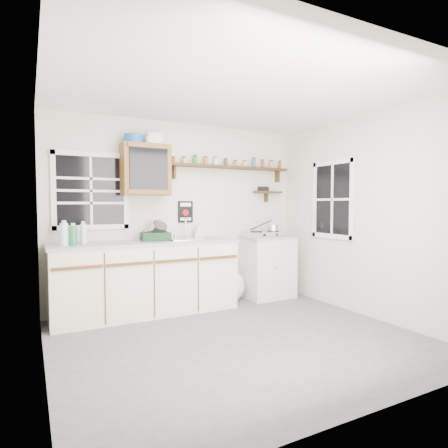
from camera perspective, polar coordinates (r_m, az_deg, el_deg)
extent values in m
cube|color=#4E4E50|center=(4.03, 2.27, -17.20)|extent=(3.60, 3.20, 0.02)
cube|color=white|center=(3.95, 2.35, 19.58)|extent=(3.60, 3.20, 0.02)
cube|color=beige|center=(3.29, -26.22, 0.38)|extent=(0.02, 3.20, 2.50)
cube|color=beige|center=(4.95, 20.81, 1.27)|extent=(0.02, 3.20, 2.50)
cube|color=beige|center=(5.25, -6.49, 1.53)|extent=(3.60, 0.02, 2.50)
cube|color=beige|center=(2.52, 20.84, -0.21)|extent=(3.60, 0.02, 2.50)
cube|color=beige|center=(4.86, -11.62, -8.26)|extent=(2.27, 0.60, 0.88)
cube|color=#9E9FA5|center=(4.79, -11.68, -2.85)|extent=(2.31, 0.62, 0.04)
cube|color=#5C3218|center=(4.35, -21.41, -6.24)|extent=(0.53, 0.02, 0.03)
cube|color=#5C3218|center=(4.44, -14.08, -5.93)|extent=(0.53, 0.02, 0.03)
cube|color=#5C3218|center=(4.61, -7.17, -5.55)|extent=(0.53, 0.02, 0.03)
cube|color=#5C3218|center=(4.83, -0.82, -5.12)|extent=(0.53, 0.02, 0.03)
cube|color=silver|center=(5.65, 6.62, -6.62)|extent=(0.70, 0.55, 0.88)
cube|color=#9E9FA5|center=(5.60, 6.64, -2.02)|extent=(0.73, 0.57, 0.03)
cube|color=silver|center=(4.96, -5.72, -2.31)|extent=(0.52, 0.44, 0.03)
cylinder|color=silver|center=(5.11, -5.87, -0.63)|extent=(0.02, 0.02, 0.28)
cylinder|color=silver|center=(5.05, -5.63, 0.80)|extent=(0.02, 0.14, 0.02)
cube|color=brown|center=(4.94, -11.88, 8.08)|extent=(0.60, 0.30, 0.65)
cube|color=black|center=(4.78, -11.35, 8.25)|extent=(0.48, 0.02, 0.52)
cylinder|color=#18479F|center=(4.95, -13.58, 12.48)|extent=(0.24, 0.24, 0.11)
cube|color=silver|center=(5.02, -10.64, 12.55)|extent=(0.18, 0.15, 0.14)
cylinder|color=silver|center=(4.95, -11.21, 12.44)|extent=(0.12, 0.12, 0.10)
cube|color=black|center=(5.48, 1.01, 8.62)|extent=(1.91, 0.18, 0.04)
cube|color=black|center=(5.16, -7.65, 7.83)|extent=(0.03, 0.10, 0.18)
cube|color=black|center=(5.96, 8.12, 7.18)|extent=(0.03, 0.10, 0.18)
cylinder|color=red|center=(5.13, -7.72, 9.58)|extent=(0.05, 0.05, 0.07)
cylinder|color=black|center=(5.14, -7.72, 10.06)|extent=(0.05, 0.05, 0.02)
cylinder|color=gold|center=(5.19, -6.04, 9.58)|extent=(0.06, 0.06, 0.08)
cylinder|color=black|center=(5.19, -6.05, 10.11)|extent=(0.05, 0.05, 0.02)
cylinder|color=#267226|center=(5.25, -4.40, 9.65)|extent=(0.06, 0.06, 0.11)
cylinder|color=black|center=(5.26, -4.41, 10.32)|extent=(0.05, 0.05, 0.02)
cylinder|color=#99591E|center=(5.31, -2.81, 9.55)|extent=(0.06, 0.06, 0.10)
cylinder|color=black|center=(5.32, -2.81, 10.18)|extent=(0.05, 0.05, 0.02)
cylinder|color=silver|center=(5.38, -1.25, 9.49)|extent=(0.06, 0.06, 0.11)
cylinder|color=black|center=(5.39, -1.25, 10.13)|extent=(0.05, 0.05, 0.02)
cylinder|color=#4C2614|center=(5.45, 0.27, 9.32)|extent=(0.05, 0.05, 0.09)
cylinder|color=black|center=(5.46, 0.27, 9.88)|extent=(0.05, 0.05, 0.02)
cylinder|color=#B24C19|center=(5.53, 1.75, 9.16)|extent=(0.05, 0.05, 0.08)
cylinder|color=black|center=(5.53, 1.75, 9.63)|extent=(0.04, 0.04, 0.02)
cylinder|color=gold|center=(5.61, 3.18, 9.08)|extent=(0.06, 0.06, 0.08)
cylinder|color=black|center=(5.61, 3.19, 9.56)|extent=(0.05, 0.05, 0.02)
cylinder|color=#334C8C|center=(5.69, 4.58, 9.24)|extent=(0.05, 0.05, 0.13)
cylinder|color=black|center=(5.70, 4.58, 9.97)|extent=(0.05, 0.05, 0.02)
cylinder|color=maroon|center=(5.78, 5.93, 9.05)|extent=(0.05, 0.05, 0.11)
cylinder|color=black|center=(5.78, 5.93, 9.67)|extent=(0.05, 0.05, 0.02)
cylinder|color=#BF8C3F|center=(5.87, 7.24, 8.93)|extent=(0.06, 0.06, 0.11)
cylinder|color=black|center=(5.87, 7.25, 9.53)|extent=(0.05, 0.05, 0.02)
cylinder|color=brown|center=(5.96, 8.51, 8.85)|extent=(0.05, 0.05, 0.11)
cylinder|color=black|center=(5.96, 8.52, 9.45)|extent=(0.04, 0.04, 0.02)
cube|color=black|center=(5.81, 6.66, 4.83)|extent=(0.45, 0.15, 0.03)
cube|color=black|center=(5.84, 6.44, 4.03)|extent=(0.03, 0.08, 0.14)
cube|color=black|center=(5.77, 6.01, 5.34)|extent=(0.14, 0.10, 0.07)
cube|color=black|center=(5.24, -5.90, 1.86)|extent=(0.22, 0.01, 0.30)
cube|color=white|center=(5.23, -5.87, 2.95)|extent=(0.16, 0.00, 0.05)
cylinder|color=#A50C0C|center=(5.24, -5.86, 1.75)|extent=(0.09, 0.01, 0.09)
cube|color=white|center=(5.24, -5.86, 0.77)|extent=(0.16, 0.00, 0.04)
cube|color=black|center=(4.92, -19.61, 4.78)|extent=(0.85, 0.02, 0.90)
cube|color=white|center=(4.92, -19.61, 4.78)|extent=(0.93, 0.03, 0.98)
cube|color=black|center=(5.31, 16.22, 3.61)|extent=(0.02, 0.70, 1.00)
cube|color=white|center=(5.31, 16.22, 3.61)|extent=(0.03, 0.78, 1.08)
cylinder|color=silver|center=(4.59, -23.17, -1.44)|extent=(0.09, 0.09, 0.25)
cylinder|color=silver|center=(4.59, -23.21, 0.31)|extent=(0.05, 0.05, 0.03)
cylinder|color=#246E37|center=(4.58, -22.00, -1.63)|extent=(0.09, 0.09, 0.22)
cylinder|color=silver|center=(4.57, -22.03, -0.06)|extent=(0.05, 0.05, 0.03)
cylinder|color=silver|center=(4.68, -20.64, -1.42)|extent=(0.08, 0.08, 0.23)
cylinder|color=silver|center=(4.68, -20.67, 0.20)|extent=(0.04, 0.04, 0.03)
cube|color=black|center=(4.88, -10.40, -1.87)|extent=(0.38, 0.30, 0.11)
cylinder|color=silver|center=(4.88, -9.92, -0.61)|extent=(0.25, 0.27, 0.21)
imported|color=white|center=(5.24, -3.98, -0.99)|extent=(0.11, 0.11, 0.20)
cube|color=maroon|center=(5.02, -2.97, -2.19)|extent=(0.16, 0.15, 0.02)
cube|color=silver|center=(5.54, 6.22, -1.53)|extent=(0.60, 0.35, 0.07)
cylinder|color=black|center=(5.46, 4.95, -1.16)|extent=(0.18, 0.18, 0.01)
cylinder|color=black|center=(5.62, 7.46, -1.05)|extent=(0.18, 0.18, 0.01)
cylinder|color=silver|center=(5.62, 7.46, -0.59)|extent=(0.16, 0.16, 0.10)
cylinder|color=black|center=(5.59, 5.63, -0.18)|extent=(0.27, 0.20, 0.16)
ellipsoid|color=silver|center=(5.45, 0.86, -9.45)|extent=(0.43, 0.39, 0.45)
cone|color=silver|center=(5.42, 1.05, -7.30)|extent=(0.12, 0.12, 0.12)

